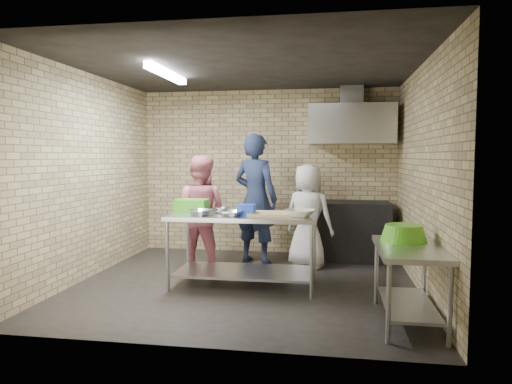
% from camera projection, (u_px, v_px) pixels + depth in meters
% --- Properties ---
extents(floor, '(4.20, 4.20, 0.00)m').
position_uv_depth(floor, '(246.00, 284.00, 5.87)').
color(floor, black).
rests_on(floor, ground).
extents(ceiling, '(4.20, 4.20, 0.00)m').
position_uv_depth(ceiling, '(245.00, 67.00, 5.66)').
color(ceiling, black).
rests_on(ceiling, ground).
extents(back_wall, '(4.20, 0.06, 2.70)m').
position_uv_depth(back_wall, '(267.00, 172.00, 7.74)').
color(back_wall, tan).
rests_on(back_wall, ground).
extents(front_wall, '(4.20, 0.06, 2.70)m').
position_uv_depth(front_wall, '(201.00, 188.00, 3.80)').
color(front_wall, tan).
rests_on(front_wall, ground).
extents(left_wall, '(0.06, 4.00, 2.70)m').
position_uv_depth(left_wall, '(88.00, 176.00, 6.10)').
color(left_wall, tan).
rests_on(left_wall, ground).
extents(right_wall, '(0.06, 4.00, 2.70)m').
position_uv_depth(right_wall, '(422.00, 178.00, 5.43)').
color(right_wall, tan).
rests_on(right_wall, ground).
extents(prep_table, '(1.80, 0.90, 0.90)m').
position_uv_depth(prep_table, '(244.00, 250.00, 5.75)').
color(prep_table, '#B8BCC0').
rests_on(prep_table, floor).
extents(side_counter, '(0.60, 1.20, 0.75)m').
position_uv_depth(side_counter, '(409.00, 285.00, 4.47)').
color(side_counter, silver).
rests_on(side_counter, floor).
extents(stove, '(1.20, 0.70, 0.90)m').
position_uv_depth(stove, '(350.00, 231.00, 7.25)').
color(stove, black).
rests_on(stove, floor).
extents(range_hood, '(1.30, 0.60, 0.60)m').
position_uv_depth(range_hood, '(351.00, 124.00, 7.17)').
color(range_hood, silver).
rests_on(range_hood, back_wall).
extents(hood_duct, '(0.35, 0.30, 0.30)m').
position_uv_depth(hood_duct, '(351.00, 96.00, 7.28)').
color(hood_duct, '#A5A8AD').
rests_on(hood_duct, back_wall).
extents(wall_shelf, '(0.80, 0.20, 0.04)m').
position_uv_depth(wall_shelf, '(370.00, 136.00, 7.32)').
color(wall_shelf, '#3F2B19').
rests_on(wall_shelf, back_wall).
extents(fluorescent_fixture, '(0.10, 1.25, 0.08)m').
position_uv_depth(fluorescent_fixture, '(167.00, 74.00, 5.83)').
color(fluorescent_fixture, white).
rests_on(fluorescent_fixture, ceiling).
extents(green_crate, '(0.40, 0.30, 0.16)m').
position_uv_depth(green_crate, '(192.00, 206.00, 5.94)').
color(green_crate, green).
rests_on(green_crate, prep_table).
extents(blue_tub, '(0.20, 0.20, 0.13)m').
position_uv_depth(blue_tub, '(247.00, 210.00, 5.60)').
color(blue_tub, blue).
rests_on(blue_tub, prep_table).
extents(cutting_board, '(0.55, 0.42, 0.03)m').
position_uv_depth(cutting_board, '(272.00, 214.00, 5.64)').
color(cutting_board, '#D9BB7D').
rests_on(cutting_board, prep_table).
extents(mixing_bowl_a, '(0.35, 0.35, 0.07)m').
position_uv_depth(mixing_bowl_a, '(200.00, 212.00, 5.59)').
color(mixing_bowl_a, silver).
rests_on(mixing_bowl_a, prep_table).
extents(mixing_bowl_b, '(0.27, 0.27, 0.07)m').
position_uv_depth(mixing_bowl_b, '(221.00, 210.00, 5.81)').
color(mixing_bowl_b, '#B3B5BB').
rests_on(mixing_bowl_b, prep_table).
extents(mixing_bowl_c, '(0.32, 0.32, 0.06)m').
position_uv_depth(mixing_bowl_c, '(232.00, 213.00, 5.51)').
color(mixing_bowl_c, '#AEB0B5').
rests_on(mixing_bowl_c, prep_table).
extents(ceramic_bowl, '(0.43, 0.43, 0.08)m').
position_uv_depth(ceramic_bowl, '(300.00, 213.00, 5.45)').
color(ceramic_bowl, beige).
rests_on(ceramic_bowl, prep_table).
extents(green_basin, '(0.46, 0.46, 0.17)m').
position_uv_depth(green_basin, '(404.00, 233.00, 4.69)').
color(green_basin, '#59C626').
rests_on(green_basin, side_counter).
extents(bottle_red, '(0.07, 0.07, 0.18)m').
position_uv_depth(bottle_red, '(354.00, 130.00, 7.35)').
color(bottle_red, '#B22619').
rests_on(bottle_red, wall_shelf).
extents(man_navy, '(0.83, 0.70, 1.94)m').
position_uv_depth(man_navy, '(256.00, 199.00, 6.97)').
color(man_navy, black).
rests_on(man_navy, floor).
extents(woman_pink, '(0.85, 0.70, 1.62)m').
position_uv_depth(woman_pink, '(200.00, 213.00, 6.59)').
color(woman_pink, '#D67185').
rests_on(woman_pink, floor).
extents(woman_white, '(0.86, 0.72, 1.50)m').
position_uv_depth(woman_white, '(308.00, 216.00, 6.71)').
color(woman_white, silver).
rests_on(woman_white, floor).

